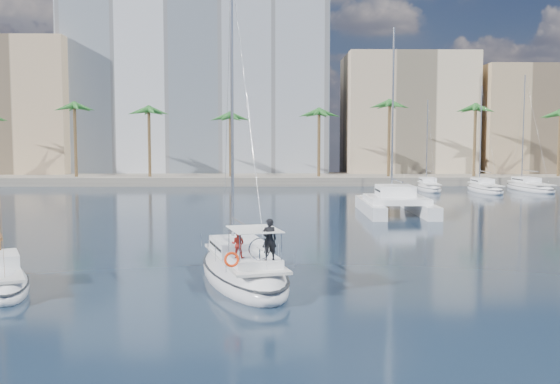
{
  "coord_description": "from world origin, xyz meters",
  "views": [
    {
      "loc": [
        -0.47,
        -31.83,
        6.6
      ],
      "look_at": [
        0.15,
        1.5,
        3.74
      ],
      "focal_mm": 40.0,
      "sensor_mm": 36.0,
      "label": 1
    }
  ],
  "objects": [
    {
      "name": "building_beige",
      "position": [
        22.0,
        70.0,
        10.0
      ],
      "size": [
        20.0,
        14.0,
        20.0
      ],
      "primitive_type": "cube",
      "color": "beige",
      "rests_on": "ground"
    },
    {
      "name": "quay",
      "position": [
        0.0,
        61.0,
        0.6
      ],
      "size": [
        120.0,
        14.0,
        1.2
      ],
      "primitive_type": "cube",
      "color": "gray",
      "rests_on": "ground"
    },
    {
      "name": "palm_right",
      "position": [
        34.0,
        57.0,
        10.28
      ],
      "size": [
        3.6,
        3.6,
        12.3
      ],
      "color": "brown",
      "rests_on": "ground"
    },
    {
      "name": "ground",
      "position": [
        0.0,
        0.0,
        0.0
      ],
      "size": [
        160.0,
        160.0,
        0.0
      ],
      "primitive_type": "plane",
      "color": "black",
      "rests_on": "ground"
    },
    {
      "name": "palm_left",
      "position": [
        -34.0,
        57.0,
        10.28
      ],
      "size": [
        3.6,
        3.6,
        12.3
      ],
      "color": "brown",
      "rests_on": "ground"
    },
    {
      "name": "moored_yacht_b",
      "position": [
        26.5,
        45.0,
        0.0
      ],
      "size": [
        3.32,
        10.83,
        13.72
      ],
      "primitive_type": null,
      "rotation": [
        0.0,
        0.0,
        -0.02
      ],
      "color": "white",
      "rests_on": "ground"
    },
    {
      "name": "building_tan_right",
      "position": [
        42.0,
        68.0,
        9.0
      ],
      "size": [
        18.0,
        12.0,
        18.0
      ],
      "primitive_type": "cube",
      "color": "tan",
      "rests_on": "ground"
    },
    {
      "name": "main_sloop",
      "position": [
        -1.67,
        -3.27,
        0.5
      ],
      "size": [
        5.93,
        10.94,
        15.5
      ],
      "rotation": [
        0.0,
        0.0,
        0.26
      ],
      "color": "white",
      "rests_on": "ground"
    },
    {
      "name": "small_sloop",
      "position": [
        -12.17,
        -4.71,
        0.39
      ],
      "size": [
        4.93,
        7.18,
        9.94
      ],
      "rotation": [
        0.0,
        0.0,
        0.44
      ],
      "color": "white",
      "rests_on": "ground"
    },
    {
      "name": "building_modern",
      "position": [
        -12.0,
        73.0,
        14.0
      ],
      "size": [
        42.0,
        16.0,
        28.0
      ],
      "primitive_type": "cube",
      "color": "silver",
      "rests_on": "ground"
    },
    {
      "name": "seagull",
      "position": [
        -2.86,
        5.24,
        0.59
      ],
      "size": [
        1.12,
        0.48,
        0.21
      ],
      "color": "silver",
      "rests_on": "ground"
    },
    {
      "name": "building_tan_left",
      "position": [
        -42.0,
        69.0,
        11.0
      ],
      "size": [
        22.0,
        14.0,
        22.0
      ],
      "primitive_type": "cube",
      "color": "tan",
      "rests_on": "ground"
    },
    {
      "name": "moored_yacht_c",
      "position": [
        33.0,
        47.0,
        0.0
      ],
      "size": [
        3.98,
        12.33,
        15.54
      ],
      "primitive_type": null,
      "rotation": [
        0.0,
        0.0,
        0.03
      ],
      "color": "white",
      "rests_on": "ground"
    },
    {
      "name": "catamaran",
      "position": [
        10.7,
        22.52,
        1.13
      ],
      "size": [
        5.76,
        11.28,
        16.44
      ],
      "rotation": [
        0.0,
        0.0,
        -0.01
      ],
      "color": "white",
      "rests_on": "ground"
    },
    {
      "name": "moored_yacht_a",
      "position": [
        20.0,
        47.0,
        0.0
      ],
      "size": [
        3.37,
        9.52,
        11.9
      ],
      "primitive_type": null,
      "rotation": [
        0.0,
        0.0,
        -0.07
      ],
      "color": "white",
      "rests_on": "ground"
    },
    {
      "name": "palm_centre",
      "position": [
        0.0,
        57.0,
        10.28
      ],
      "size": [
        3.6,
        3.6,
        12.3
      ],
      "color": "brown",
      "rests_on": "ground"
    }
  ]
}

